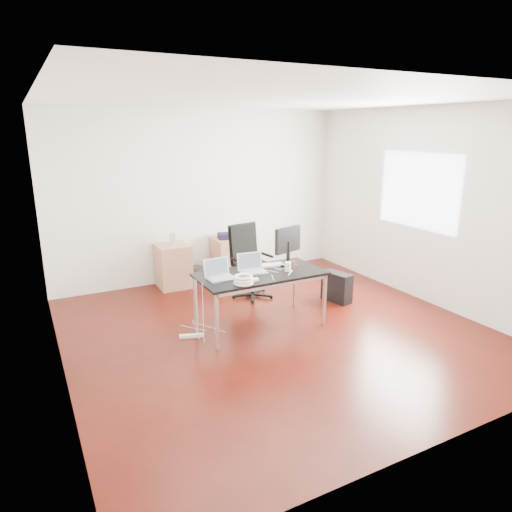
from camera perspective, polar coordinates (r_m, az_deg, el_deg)
name	(u,v)px	position (r m, az deg, el deg)	size (l,w,h in m)	color
room_shell	(280,222)	(5.48, 3.00, 4.26)	(5.00, 5.00, 5.00)	#340B05
desk	(260,277)	(5.76, 0.54, -2.62)	(1.60, 0.80, 0.73)	black
office_chair	(249,257)	(6.89, -0.88, -0.16)	(0.55, 0.57, 1.08)	black
filing_cabinet_left	(173,266)	(7.46, -10.30, -1.22)	(0.50, 0.50, 0.70)	#A26D51
filing_cabinet_right	(229,258)	(7.79, -3.41, -0.27)	(0.50, 0.50, 0.70)	#A26D51
pc_tower	(337,287)	(6.88, 10.06, -3.82)	(0.20, 0.45, 0.44)	black
wastebasket	(195,275)	(7.66, -7.58, -2.32)	(0.24, 0.24, 0.28)	black
power_strip	(192,336)	(5.76, -8.07, -9.84)	(0.30, 0.06, 0.04)	white
laptop_left	(219,274)	(5.54, -4.59, -2.23)	(0.34, 0.27, 0.23)	silver
laptop_right	(252,268)	(5.77, -0.50, -1.46)	(0.36, 0.29, 0.23)	silver
monitor	(288,244)	(6.03, 4.00, 1.52)	(0.44, 0.26, 0.51)	black
keyboard	(267,265)	(6.02, 1.39, -1.17)	(0.44, 0.14, 0.02)	white
cup_white	(288,267)	(5.81, 3.99, -1.34)	(0.08, 0.08, 0.12)	white
cup_brown	(292,265)	(5.92, 4.51, -1.11)	(0.08, 0.08, 0.10)	#50241B
cable_coil	(243,280)	(5.31, -1.58, -3.01)	(0.24, 0.24, 0.11)	white
power_adapter	(255,280)	(5.44, -0.07, -2.97)	(0.07, 0.07, 0.03)	white
speaker	(173,239)	(7.38, -10.40, 2.12)	(0.09, 0.08, 0.18)	#9E9E9E
navy_garment	(227,236)	(7.67, -3.63, 2.52)	(0.30, 0.24, 0.09)	black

